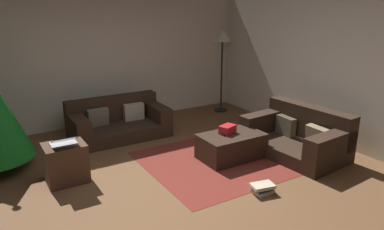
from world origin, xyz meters
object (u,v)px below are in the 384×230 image
(couch_right, at_px, (299,136))
(side_table, at_px, (66,163))
(gift_box, at_px, (228,129))
(corner_lamp, at_px, (222,42))
(couch_left, at_px, (117,122))
(book_stack, at_px, (263,188))
(ottoman, at_px, (231,146))
(tv_remote, at_px, (222,134))
(laptop, at_px, (64,142))

(couch_right, height_order, side_table, couch_right)
(gift_box, distance_m, corner_lamp, 2.69)
(side_table, bearing_deg, couch_left, 47.39)
(gift_box, bearing_deg, book_stack, -104.26)
(ottoman, distance_m, book_stack, 1.13)
(tv_remote, height_order, book_stack, tv_remote)
(couch_left, relative_size, side_table, 3.17)
(book_stack, bearing_deg, tv_remote, 80.64)
(corner_lamp, bearing_deg, tv_remote, -125.26)
(ottoman, bearing_deg, laptop, 168.66)
(tv_remote, relative_size, corner_lamp, 0.09)
(ottoman, height_order, laptop, laptop)
(book_stack, height_order, corner_lamp, corner_lamp)
(gift_box, xyz_separation_m, tv_remote, (-0.10, -0.01, -0.05))
(ottoman, distance_m, side_table, 2.39)
(couch_right, distance_m, ottoman, 1.09)
(gift_box, relative_size, side_table, 0.46)
(couch_right, xyz_separation_m, ottoman, (-1.02, 0.39, -0.08))
(tv_remote, relative_size, side_table, 0.31)
(ottoman, distance_m, corner_lamp, 2.84)
(side_table, bearing_deg, couch_right, -15.30)
(side_table, bearing_deg, ottoman, -12.84)
(book_stack, relative_size, corner_lamp, 0.18)
(couch_right, bearing_deg, ottoman, 64.97)
(couch_left, bearing_deg, gift_box, 122.48)
(tv_remote, distance_m, book_stack, 1.19)
(ottoman, bearing_deg, couch_right, -20.70)
(book_stack, xyz_separation_m, corner_lamp, (1.66, 3.21, 1.42))
(gift_box, xyz_separation_m, laptop, (-2.30, 0.40, 0.13))
(gift_box, xyz_separation_m, book_stack, (-0.29, -1.14, -0.38))
(laptop, bearing_deg, gift_box, -9.89)
(tv_remote, bearing_deg, corner_lamp, 58.24)
(tv_remote, xyz_separation_m, book_stack, (-0.19, -1.13, -0.33))
(tv_remote, bearing_deg, laptop, 172.94)
(couch_left, bearing_deg, tv_remote, 119.88)
(couch_left, distance_m, gift_box, 2.09)
(couch_right, relative_size, side_table, 3.02)
(couch_left, height_order, laptop, laptop)
(couch_right, relative_size, tv_remote, 9.88)
(laptop, distance_m, corner_lamp, 4.13)
(couch_right, height_order, book_stack, couch_right)
(gift_box, distance_m, side_table, 2.35)
(laptop, bearing_deg, side_table, 89.92)
(gift_box, height_order, side_table, side_table)
(tv_remote, height_order, corner_lamp, corner_lamp)
(tv_remote, distance_m, laptop, 2.24)
(ottoman, bearing_deg, side_table, 167.16)
(side_table, distance_m, corner_lamp, 4.19)
(side_table, bearing_deg, corner_lamp, 23.68)
(couch_left, distance_m, corner_lamp, 2.78)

